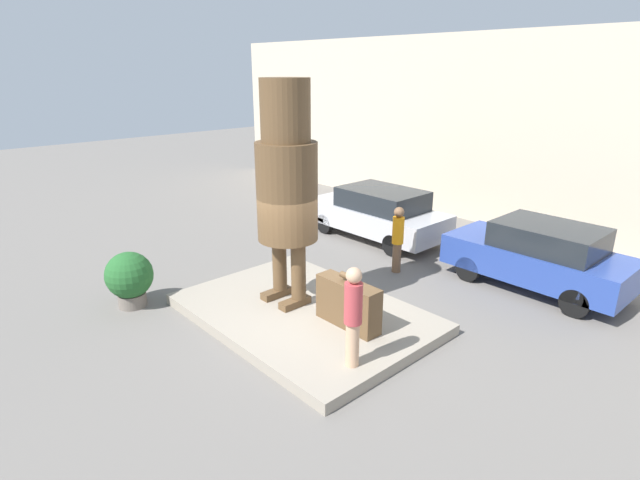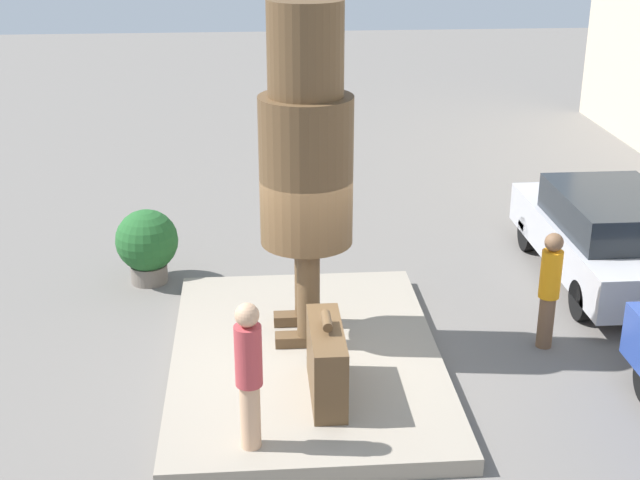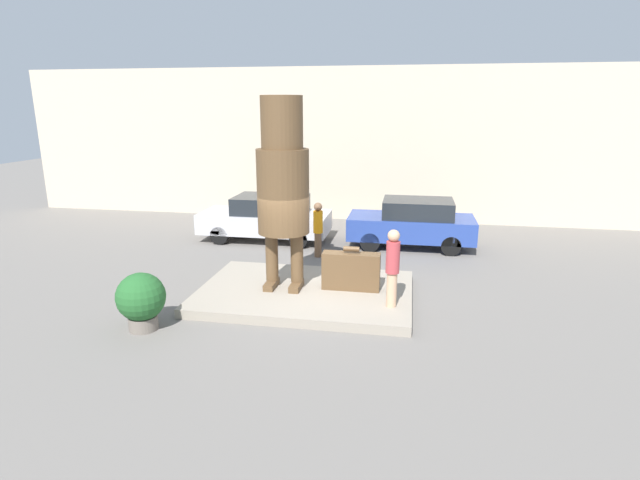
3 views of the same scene
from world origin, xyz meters
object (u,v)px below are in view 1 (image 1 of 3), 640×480
object	(u,v)px
statue_figure	(287,178)
planter_pot	(129,277)
parked_car_silver	(377,212)
giant_suitcase	(348,303)
tourist	(353,313)
worker_hivis	(398,237)
parked_car_blue	(539,255)

from	to	relation	value
statue_figure	planter_pot	xyz separation A→B (m)	(-2.46, -2.44, -2.22)
parked_car_silver	planter_pot	distance (m)	7.46
giant_suitcase	planter_pot	size ratio (longest dim) A/B	1.13
planter_pot	tourist	bearing A→B (deg)	17.86
tourist	parked_car_silver	bearing A→B (deg)	128.10
tourist	parked_car_silver	xyz separation A→B (m)	(-4.54, 5.79, -0.38)
tourist	planter_pot	distance (m)	5.39
planter_pot	worker_hivis	size ratio (longest dim) A/B	0.72
tourist	worker_hivis	bearing A→B (deg)	120.36
giant_suitcase	parked_car_silver	xyz separation A→B (m)	(-3.52, 4.86, 0.13)
tourist	parked_car_blue	size ratio (longest dim) A/B	0.43
tourist	parked_car_blue	xyz separation A→B (m)	(0.44, 5.79, -0.36)
statue_figure	parked_car_blue	xyz separation A→B (m)	(3.09, 4.99, -2.06)
giant_suitcase	worker_hivis	world-z (taller)	worker_hivis
tourist	planter_pot	xyz separation A→B (m)	(-5.10, -1.64, -0.51)
statue_figure	planter_pot	distance (m)	4.11
statue_figure	worker_hivis	world-z (taller)	statue_figure
statue_figure	giant_suitcase	xyz separation A→B (m)	(1.63, 0.13, -2.21)
parked_car_silver	worker_hivis	bearing A→B (deg)	142.10
parked_car_silver	parked_car_blue	world-z (taller)	parked_car_blue
planter_pot	worker_hivis	xyz separation A→B (m)	(2.68, 5.79, 0.26)
parked_car_silver	worker_hivis	distance (m)	2.68
statue_figure	parked_car_blue	distance (m)	6.22
statue_figure	planter_pot	bearing A→B (deg)	-135.15
worker_hivis	parked_car_blue	bearing A→B (deg)	29.83
parked_car_silver	planter_pot	xyz separation A→B (m)	(-0.56, -7.43, -0.14)
statue_figure	tourist	size ratio (longest dim) A/B	2.58
statue_figure	parked_car_blue	size ratio (longest dim) A/B	1.12
tourist	worker_hivis	size ratio (longest dim) A/B	1.03
tourist	planter_pot	size ratio (longest dim) A/B	1.43
statue_figure	parked_car_blue	world-z (taller)	statue_figure
planter_pot	statue_figure	bearing A→B (deg)	44.85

